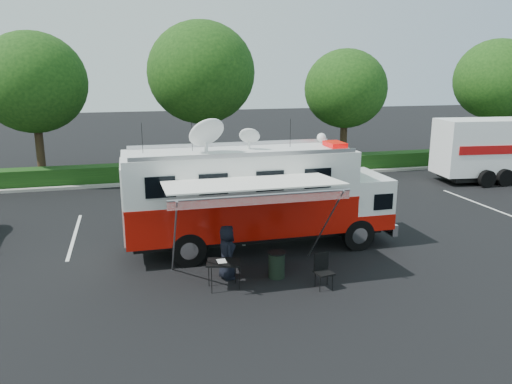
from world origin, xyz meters
TOP-DOWN VIEW (x-y plane):
  - ground_plane at (0.00, 0.00)m, footprint 120.00×120.00m
  - back_border at (1.14, 12.90)m, footprint 60.00×6.14m
  - stall_lines at (-0.50, 3.00)m, footprint 24.12×5.50m
  - command_truck at (-0.08, -0.00)m, footprint 9.31×2.56m
  - awning at (-0.91, -2.66)m, footprint 5.08×2.63m
  - person at (-1.64, -2.35)m, footprint 0.60×0.85m
  - folding_table at (-1.88, -3.05)m, footprint 1.11×0.90m
  - folding_chair at (0.91, -3.66)m, footprint 0.56×0.58m
  - trash_bin at (-0.18, -2.68)m, footprint 0.54×0.54m

SIDE VIEW (x-z plane):
  - ground_plane at x=0.00m, z-range 0.00..0.00m
  - person at x=-1.64m, z-range -0.83..0.83m
  - stall_lines at x=-0.50m, z-range 0.00..0.01m
  - trash_bin at x=-0.18m, z-range 0.00..0.81m
  - folding_chair at x=0.91m, z-range 0.09..1.10m
  - folding_table at x=-1.88m, z-range 0.36..1.19m
  - command_truck at x=-0.08m, z-range -0.32..4.15m
  - awning at x=-0.91m, z-range 1.34..4.41m
  - back_border at x=1.14m, z-range 0.57..9.44m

